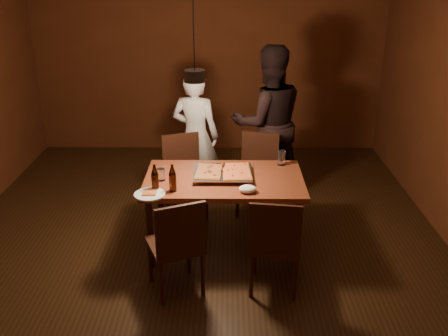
{
  "coord_description": "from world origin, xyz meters",
  "views": [
    {
      "loc": [
        0.28,
        -4.18,
        2.65
      ],
      "look_at": [
        0.25,
        0.14,
        0.85
      ],
      "focal_mm": 40.0,
      "sensor_mm": 36.0,
      "label": 1
    }
  ],
  "objects_px": {
    "chair_far_right": "(258,166)",
    "beer_bottle_a": "(155,178)",
    "plate_slice": "(150,194)",
    "diner_white": "(195,136)",
    "chair_near_left": "(178,239)",
    "pizza_tray": "(223,174)",
    "chair_far_left": "(183,167)",
    "pendant_lamp": "(195,75)",
    "diner_dark": "(268,123)",
    "chair_near_right": "(275,238)",
    "beer_bottle_b": "(173,178)",
    "dining_table": "(224,185)"
  },
  "relations": [
    {
      "from": "diner_dark",
      "to": "chair_far_left",
      "type": "bearing_deg",
      "value": 15.0
    },
    {
      "from": "chair_near_right",
      "to": "diner_white",
      "type": "bearing_deg",
      "value": 119.26
    },
    {
      "from": "diner_dark",
      "to": "chair_near_right",
      "type": "bearing_deg",
      "value": 75.76
    },
    {
      "from": "chair_near_left",
      "to": "diner_white",
      "type": "distance_m",
      "value": 1.97
    },
    {
      "from": "beer_bottle_a",
      "to": "pizza_tray",
      "type": "bearing_deg",
      "value": 27.13
    },
    {
      "from": "beer_bottle_b",
      "to": "chair_near_right",
      "type": "bearing_deg",
      "value": -26.88
    },
    {
      "from": "chair_near_right",
      "to": "pizza_tray",
      "type": "xyz_separation_m",
      "value": [
        -0.44,
        0.77,
        0.24
      ]
    },
    {
      "from": "chair_far_left",
      "to": "chair_near_left",
      "type": "relative_size",
      "value": 0.98
    },
    {
      "from": "pizza_tray",
      "to": "pendant_lamp",
      "type": "relative_size",
      "value": 0.5
    },
    {
      "from": "dining_table",
      "to": "pizza_tray",
      "type": "xyz_separation_m",
      "value": [
        -0.01,
        0.03,
        0.1
      ]
    },
    {
      "from": "dining_table",
      "to": "chair_far_right",
      "type": "relative_size",
      "value": 2.99
    },
    {
      "from": "chair_far_left",
      "to": "beer_bottle_a",
      "type": "distance_m",
      "value": 1.11
    },
    {
      "from": "chair_far_left",
      "to": "diner_dark",
      "type": "bearing_deg",
      "value": -173.06
    },
    {
      "from": "chair_far_left",
      "to": "chair_far_right",
      "type": "xyz_separation_m",
      "value": [
        0.83,
        0.06,
        0.0
      ]
    },
    {
      "from": "plate_slice",
      "to": "diner_white",
      "type": "xyz_separation_m",
      "value": [
        0.31,
        1.57,
        0.01
      ]
    },
    {
      "from": "chair_far_left",
      "to": "chair_far_right",
      "type": "bearing_deg",
      "value": 163.91
    },
    {
      "from": "pizza_tray",
      "to": "diner_dark",
      "type": "height_order",
      "value": "diner_dark"
    },
    {
      "from": "chair_far_right",
      "to": "chair_near_right",
      "type": "relative_size",
      "value": 1.04
    },
    {
      "from": "chair_near_left",
      "to": "diner_dark",
      "type": "height_order",
      "value": "diner_dark"
    },
    {
      "from": "beer_bottle_b",
      "to": "pendant_lamp",
      "type": "height_order",
      "value": "pendant_lamp"
    },
    {
      "from": "dining_table",
      "to": "chair_near_left",
      "type": "height_order",
      "value": "chair_near_left"
    },
    {
      "from": "chair_far_right",
      "to": "beer_bottle_a",
      "type": "height_order",
      "value": "beer_bottle_a"
    },
    {
      "from": "beer_bottle_a",
      "to": "diner_white",
      "type": "bearing_deg",
      "value": 79.59
    },
    {
      "from": "dining_table",
      "to": "pendant_lamp",
      "type": "height_order",
      "value": "pendant_lamp"
    },
    {
      "from": "chair_near_left",
      "to": "diner_white",
      "type": "relative_size",
      "value": 0.36
    },
    {
      "from": "dining_table",
      "to": "beer_bottle_a",
      "type": "height_order",
      "value": "beer_bottle_a"
    },
    {
      "from": "diner_dark",
      "to": "chair_far_right",
      "type": "bearing_deg",
      "value": 61.14
    },
    {
      "from": "chair_far_left",
      "to": "beer_bottle_a",
      "type": "xyz_separation_m",
      "value": [
        -0.16,
        -1.04,
        0.33
      ]
    },
    {
      "from": "chair_far_right",
      "to": "plate_slice",
      "type": "height_order",
      "value": "chair_far_right"
    },
    {
      "from": "beer_bottle_a",
      "to": "beer_bottle_b",
      "type": "height_order",
      "value": "beer_bottle_b"
    },
    {
      "from": "chair_far_left",
      "to": "chair_near_right",
      "type": "bearing_deg",
      "value": 100.37
    },
    {
      "from": "chair_far_right",
      "to": "beer_bottle_b",
      "type": "distance_m",
      "value": 1.43
    },
    {
      "from": "dining_table",
      "to": "pendant_lamp",
      "type": "bearing_deg",
      "value": -150.61
    },
    {
      "from": "beer_bottle_b",
      "to": "diner_dark",
      "type": "relative_size",
      "value": 0.14
    },
    {
      "from": "chair_near_left",
      "to": "chair_far_left",
      "type": "bearing_deg",
      "value": 70.02
    },
    {
      "from": "diner_dark",
      "to": "plate_slice",
      "type": "bearing_deg",
      "value": 42.94
    },
    {
      "from": "beer_bottle_a",
      "to": "beer_bottle_b",
      "type": "distance_m",
      "value": 0.16
    },
    {
      "from": "dining_table",
      "to": "chair_near_left",
      "type": "distance_m",
      "value": 0.87
    },
    {
      "from": "pendant_lamp",
      "to": "diner_white",
      "type": "bearing_deg",
      "value": 94.12
    },
    {
      "from": "chair_near_left",
      "to": "pizza_tray",
      "type": "height_order",
      "value": "chair_near_left"
    },
    {
      "from": "chair_near_left",
      "to": "pizza_tray",
      "type": "bearing_deg",
      "value": 42.62
    },
    {
      "from": "chair_far_left",
      "to": "pendant_lamp",
      "type": "relative_size",
      "value": 0.49
    },
    {
      "from": "pizza_tray",
      "to": "diner_dark",
      "type": "xyz_separation_m",
      "value": [
        0.52,
        1.22,
        0.13
      ]
    },
    {
      "from": "beer_bottle_b",
      "to": "pendant_lamp",
      "type": "bearing_deg",
      "value": 37.8
    },
    {
      "from": "diner_white",
      "to": "pendant_lamp",
      "type": "height_order",
      "value": "pendant_lamp"
    },
    {
      "from": "chair_near_left",
      "to": "pendant_lamp",
      "type": "bearing_deg",
      "value": 55.57
    },
    {
      "from": "plate_slice",
      "to": "pendant_lamp",
      "type": "distance_m",
      "value": 1.11
    },
    {
      "from": "beer_bottle_a",
      "to": "chair_far_right",
      "type": "bearing_deg",
      "value": 48.06
    },
    {
      "from": "chair_far_right",
      "to": "diner_white",
      "type": "distance_m",
      "value": 0.84
    },
    {
      "from": "beer_bottle_b",
      "to": "plate_slice",
      "type": "relative_size",
      "value": 0.92
    }
  ]
}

